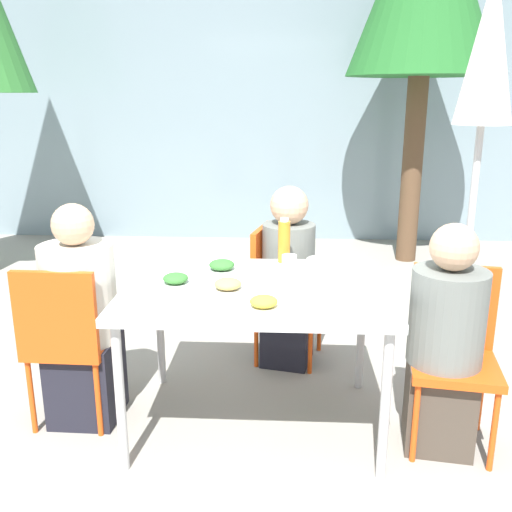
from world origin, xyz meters
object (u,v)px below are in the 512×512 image
person_left (82,323)px  chair_far (277,284)px  bottle (284,241)px  salad_bowl (321,264)px  person_far (288,281)px  chair_right (453,343)px  drinking_cup (289,262)px  person_right (445,346)px  closed_umbrella (487,72)px  chair_left (66,335)px

person_left → chair_far: size_ratio=1.33×
bottle → salad_bowl: bottle is taller
person_far → salad_bowl: person_far is taller
chair_right → chair_far: size_ratio=1.00×
person_far → drinking_cup: (0.00, -0.45, 0.25)m
person_right → salad_bowl: 0.75m
person_right → bottle: bearing=-27.4°
chair_far → drinking_cup: 0.60m
person_left → closed_umbrella: bearing=22.1°
person_right → person_far: bearing=-41.0°
person_right → drinking_cup: person_right is taller
person_far → bottle: person_far is taller
bottle → salad_bowl: 0.25m
person_far → closed_umbrella: bearing=108.7°
chair_left → bottle: size_ratio=3.46×
salad_bowl → closed_umbrella: bearing=30.0°
person_left → salad_bowl: 1.27m
person_left → person_far: size_ratio=1.01×
bottle → salad_bowl: size_ratio=1.64×
chair_right → bottle: bottle is taller
bottle → salad_bowl: (0.20, -0.12, -0.09)m
chair_right → drinking_cup: (-0.79, 0.33, 0.29)m
person_left → drinking_cup: (1.05, 0.25, 0.26)m
closed_umbrella → chair_right: bearing=-109.4°
bottle → drinking_cup: size_ratio=3.09×
person_left → chair_right: person_left is taller
chair_left → chair_far: bearing=40.6°
chair_left → person_left: 0.10m
chair_right → bottle: (-0.82, 0.48, 0.37)m
person_far → drinking_cup: person_far is taller
closed_umbrella → chair_far: bearing=-177.4°
chair_left → bottle: bottle is taller
closed_umbrella → person_right: bearing=-111.2°
salad_bowl → person_left: bearing=-167.1°
closed_umbrella → bottle: 1.51m
chair_right → person_right: size_ratio=0.78×
chair_right → salad_bowl: bearing=-21.6°
person_far → salad_bowl: (0.17, -0.42, 0.24)m
salad_bowl → chair_left: bearing=-164.2°
chair_far → closed_umbrella: size_ratio=0.36×
person_far → closed_umbrella: (1.11, 0.12, 1.23)m
chair_right → person_far: (-0.79, 0.78, 0.04)m
chair_far → person_right: bearing=53.4°
person_left → drinking_cup: bearing=14.8°
person_right → chair_right: bearing=-121.9°
chair_far → person_far: (0.07, -0.07, 0.04)m
chair_left → person_far: (1.10, 0.78, 0.04)m
person_right → chair_far: person_right is taller
drinking_cup → salad_bowl: size_ratio=0.53×
person_right → closed_umbrella: 1.63m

